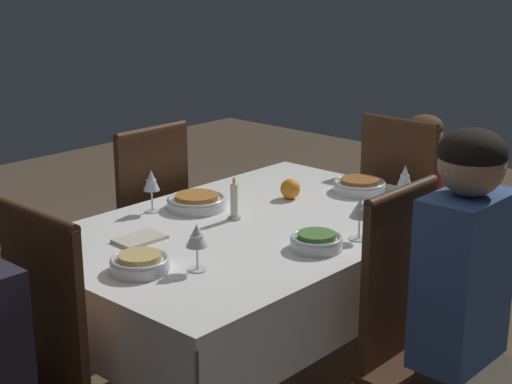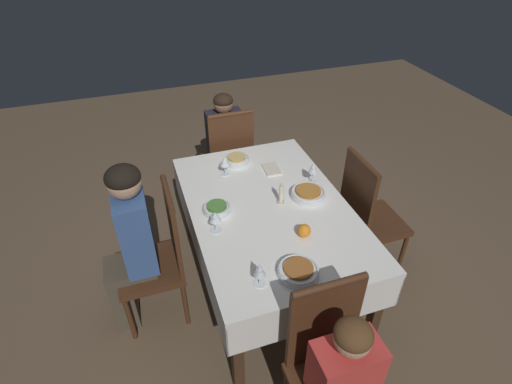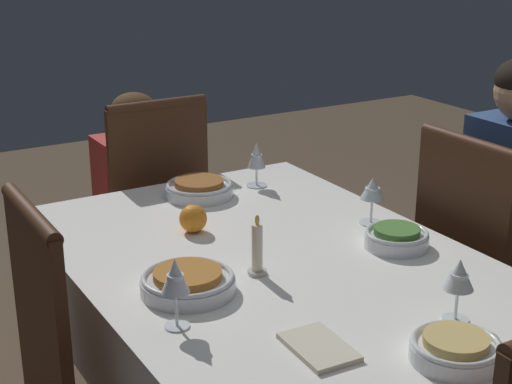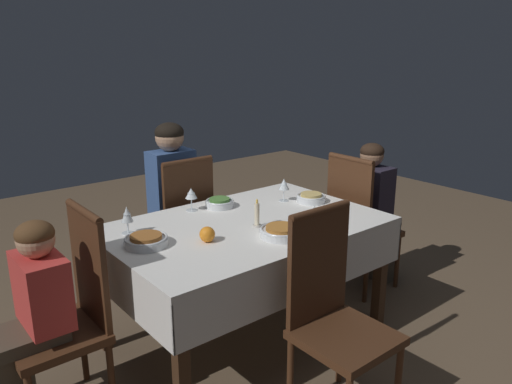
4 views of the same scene
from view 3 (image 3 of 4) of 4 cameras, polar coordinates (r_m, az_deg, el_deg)
name	(u,v)px [view 3 (image 3 of 4)]	position (r m, az deg, el deg)	size (l,w,h in m)	color
dining_table	(283,294)	(2.07, 1.95, -7.41)	(1.53, 1.00, 0.73)	white
chair_north	(481,278)	(2.54, 16.07, -6.02)	(0.40, 0.41, 0.99)	#472816
chair_west	(150,218)	(2.95, -7.71, -1.88)	(0.41, 0.40, 0.99)	#472816
person_child_red	(132,201)	(3.09, -8.98, -0.63)	(0.33, 0.30, 0.97)	#4C4233
bowl_north	(397,237)	(2.16, 10.19, -3.26)	(0.17, 0.17, 0.06)	silver
wine_glass_north	(372,191)	(2.29, 8.46, 0.11)	(0.07, 0.07, 0.14)	white
bowl_west	(199,188)	(2.52, -4.15, 0.27)	(0.22, 0.22, 0.06)	silver
wine_glass_west	(257,157)	(2.59, 0.04, 2.54)	(0.07, 0.07, 0.15)	white
bowl_east	(455,349)	(1.65, 14.29, -10.98)	(0.18, 0.18, 0.06)	silver
wine_glass_east	(459,277)	(1.77, 14.55, -5.99)	(0.07, 0.07, 0.15)	white
bowl_south	(188,282)	(1.88, -4.98, -6.52)	(0.23, 0.23, 0.06)	silver
wine_glass_south	(175,278)	(1.69, -5.89, -6.27)	(0.06, 0.06, 0.16)	white
candle_centerpiece	(257,252)	(1.96, 0.08, -4.37)	(0.05, 0.05, 0.16)	beige
orange_fruit	(193,219)	(2.23, -4.60, -1.94)	(0.08, 0.08, 0.08)	orange
napkin_red_folded	(319,347)	(1.66, 4.59, -11.18)	(0.17, 0.12, 0.01)	beige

